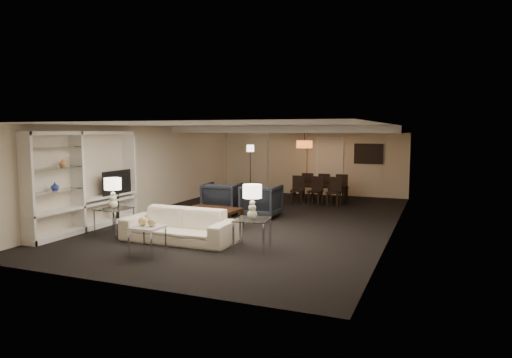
{
  "coord_description": "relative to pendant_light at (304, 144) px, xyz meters",
  "views": [
    {
      "loc": [
        4.47,
        -11.03,
        2.35
      ],
      "look_at": [
        0.0,
        0.0,
        1.1
      ],
      "focal_mm": 32.0,
      "sensor_mm": 36.0,
      "label": 1
    }
  ],
  "objects": [
    {
      "name": "floor",
      "position": [
        -0.3,
        -3.5,
        -1.92
      ],
      "size": [
        11.0,
        11.0,
        0.0
      ],
      "primitive_type": "plane",
      "color": "black",
      "rests_on": "ground"
    },
    {
      "name": "ceiling",
      "position": [
        -0.3,
        -3.5,
        0.58
      ],
      "size": [
        7.0,
        11.0,
        0.02
      ],
      "primitive_type": "cube",
      "color": "silver",
      "rests_on": "ground"
    },
    {
      "name": "wall_back",
      "position": [
        -0.3,
        2.0,
        -0.67
      ],
      "size": [
        7.0,
        0.02,
        2.5
      ],
      "primitive_type": "cube",
      "color": "beige",
      "rests_on": "ground"
    },
    {
      "name": "wall_front",
      "position": [
        -0.3,
        -9.0,
        -0.67
      ],
      "size": [
        7.0,
        0.02,
        2.5
      ],
      "primitive_type": "cube",
      "color": "beige",
      "rests_on": "ground"
    },
    {
      "name": "wall_left",
      "position": [
        -3.8,
        -3.5,
        -0.67
      ],
      "size": [
        0.02,
        11.0,
        2.5
      ],
      "primitive_type": "cube",
      "color": "beige",
      "rests_on": "ground"
    },
    {
      "name": "wall_right",
      "position": [
        3.2,
        -3.5,
        -0.67
      ],
      "size": [
        0.02,
        11.0,
        2.5
      ],
      "primitive_type": "cube",
      "color": "beige",
      "rests_on": "ground"
    },
    {
      "name": "ceiling_soffit",
      "position": [
        -0.3,
        0.0,
        0.48
      ],
      "size": [
        7.0,
        4.0,
        0.2
      ],
      "primitive_type": "cube",
      "color": "silver",
      "rests_on": "ceiling"
    },
    {
      "name": "curtains",
      "position": [
        -1.2,
        1.92,
        -0.72
      ],
      "size": [
        1.5,
        0.12,
        2.4
      ],
      "primitive_type": "cube",
      "color": "beige",
      "rests_on": "wall_back"
    },
    {
      "name": "door",
      "position": [
        0.4,
        1.97,
        -0.87
      ],
      "size": [
        0.9,
        0.05,
        2.1
      ],
      "primitive_type": "cube",
      "color": "silver",
      "rests_on": "wall_back"
    },
    {
      "name": "painting",
      "position": [
        1.8,
        1.96,
        -0.37
      ],
      "size": [
        0.95,
        0.04,
        0.65
      ],
      "primitive_type": "cube",
      "color": "#142D38",
      "rests_on": "wall_back"
    },
    {
      "name": "media_unit",
      "position": [
        -3.61,
        -6.1,
        -0.74
      ],
      "size": [
        0.38,
        3.4,
        2.35
      ],
      "primitive_type": null,
      "color": "white",
      "rests_on": "wall_left"
    },
    {
      "name": "pendant_light",
      "position": [
        0.0,
        0.0,
        0.0
      ],
      "size": [
        0.52,
        0.52,
        0.24
      ],
      "primitive_type": "cylinder",
      "color": "#D8591E",
      "rests_on": "ceiling_soffit"
    },
    {
      "name": "sofa",
      "position": [
        -0.94,
        -6.31,
        -1.57
      ],
      "size": [
        2.42,
        0.95,
        0.71
      ],
      "primitive_type": "imported",
      "rotation": [
        0.0,
        0.0,
        0.0
      ],
      "color": "beige",
      "rests_on": "floor"
    },
    {
      "name": "coffee_table",
      "position": [
        -0.94,
        -4.71,
        -1.68
      ],
      "size": [
        1.4,
        0.9,
        0.48
      ],
      "primitive_type": null,
      "rotation": [
        0.0,
        0.0,
        -0.1
      ],
      "color": "black",
      "rests_on": "floor"
    },
    {
      "name": "armchair_left",
      "position": [
        -1.54,
        -3.01,
        -1.47
      ],
      "size": [
        1.07,
        1.09,
        0.9
      ],
      "primitive_type": "imported",
      "rotation": [
        0.0,
        0.0,
        3.26
      ],
      "color": "black",
      "rests_on": "floor"
    },
    {
      "name": "armchair_right",
      "position": [
        -0.34,
        -3.01,
        -1.47
      ],
      "size": [
        0.96,
        0.99,
        0.9
      ],
      "primitive_type": "imported",
      "rotation": [
        0.0,
        0.0,
        3.14
      ],
      "color": "black",
      "rests_on": "floor"
    },
    {
      "name": "side_table_left",
      "position": [
        -2.64,
        -6.31,
        -1.61
      ],
      "size": [
        0.69,
        0.69,
        0.62
      ],
      "primitive_type": null,
      "rotation": [
        0.0,
        0.0,
        -0.03
      ],
      "color": "silver",
      "rests_on": "floor"
    },
    {
      "name": "side_table_right",
      "position": [
        0.76,
        -6.31,
        -1.61
      ],
      "size": [
        0.75,
        0.75,
        0.62
      ],
      "primitive_type": null,
      "rotation": [
        0.0,
        0.0,
        0.14
      ],
      "color": "white",
      "rests_on": "floor"
    },
    {
      "name": "table_lamp_left",
      "position": [
        -2.64,
        -6.31,
        -0.96
      ],
      "size": [
        0.39,
        0.39,
        0.69
      ],
      "primitive_type": null,
      "rotation": [
        0.0,
        0.0,
        0.04
      ],
      "color": "beige",
      "rests_on": "side_table_left"
    },
    {
      "name": "table_lamp_right",
      "position": [
        0.76,
        -6.31,
        -0.96
      ],
      "size": [
        0.38,
        0.38,
        0.69
      ],
      "primitive_type": null,
      "rotation": [
        0.0,
        0.0,
        -0.02
      ],
      "color": "beige",
      "rests_on": "side_table_right"
    },
    {
      "name": "marble_table",
      "position": [
        -0.94,
        -7.41,
        -1.64
      ],
      "size": [
        0.57,
        0.57,
        0.55
      ],
      "primitive_type": null,
      "rotation": [
        0.0,
        0.0,
        0.03
      ],
      "color": "white",
      "rests_on": "floor"
    },
    {
      "name": "gold_gourd_a",
      "position": [
        -1.04,
        -7.41,
        -1.28
      ],
      "size": [
        0.18,
        0.18,
        0.18
      ],
      "primitive_type": "sphere",
      "color": "#E9C97B",
      "rests_on": "marble_table"
    },
    {
      "name": "gold_gourd_b",
      "position": [
        -0.84,
        -7.41,
        -1.29
      ],
      "size": [
        0.15,
        0.15,
        0.15
      ],
      "primitive_type": "sphere",
      "color": "tan",
      "rests_on": "marble_table"
    },
    {
      "name": "television",
      "position": [
        -3.58,
        -5.14,
        -0.87
      ],
      "size": [
        1.05,
        0.14,
        0.6
      ],
      "primitive_type": "imported",
      "rotation": [
        0.0,
        0.0,
        1.57
      ],
      "color": "black",
      "rests_on": "media_unit"
    },
    {
      "name": "vase_blue",
      "position": [
        -3.61,
        -7.03,
        -0.77
      ],
      "size": [
        0.18,
        0.18,
        0.18
      ],
      "primitive_type": "imported",
      "color": "#24359E",
      "rests_on": "media_unit"
    },
    {
      "name": "vase_amber",
      "position": [
        -3.61,
        -6.78,
        -0.27
      ],
      "size": [
        0.17,
        0.17,
        0.18
      ],
      "primitive_type": "imported",
      "color": "#D68D47",
      "rests_on": "media_unit"
    },
    {
      "name": "floor_speaker",
      "position": [
        -3.5,
        -5.19,
        -1.34
      ],
      "size": [
        0.15,
        0.15,
        1.16
      ],
      "primitive_type": "cube",
      "rotation": [
        0.0,
        0.0,
        -0.24
      ],
      "color": "black",
      "rests_on": "floor"
    },
    {
      "name": "dining_table",
      "position": [
        0.5,
        0.24,
        -1.62
      ],
      "size": [
        1.82,
        1.14,
        0.61
      ],
      "primitive_type": "imported",
      "rotation": [
        0.0,
        0.0,
        0.11
      ],
      "color": "black",
      "rests_on": "floor"
    },
    {
      "name": "chair_nl",
      "position": [
        -0.1,
        -0.41,
        -1.47
      ],
      "size": [
        0.46,
        0.46,
        0.9
      ],
      "primitive_type": null,
      "rotation": [
        0.0,
        0.0,
        0.1
      ],
      "color": "black",
      "rests_on": "floor"
    },
    {
      "name": "chair_nm",
      "position": [
        0.5,
        -0.41,
        -1.47
      ],
      "size": [
        0.46,
        0.46,
        0.9
      ],
      "primitive_type": null,
      "rotation": [
        0.0,
        0.0,
        -0.11
      ],
      "color": "black",
      "rests_on": "floor"
    },
    {
      "name": "chair_nr",
      "position": [
        1.1,
        -0.41,
        -1.47
      ],
      "size": [
        0.44,
        0.44,
        0.9
      ],
      "primitive_type": null,
      "rotation": [
        0.0,
        0.0,
        -0.07
      ],
      "color": "black",
      "rests_on": "floor"
    },
    {
      "name": "chair_fl",
      "position": [
        -0.1,
        0.89,
        -1.47
      ],
      "size": [
        0.47,
        0.47,
        0.9
      ],
      "primitive_type": null,
      "rotation": [
        0.0,
        0.0,
        3.28
      ],
      "color": "black",
      "rests_on": "floor"
    },
    {
      "name": "chair_fm",
      "position": [
        0.5,
        0.89,
        -1.47
      ],
      "size": [
        0.44,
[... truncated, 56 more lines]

